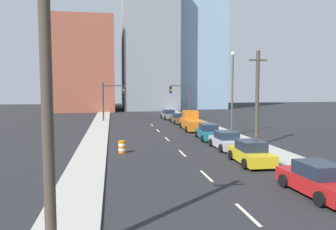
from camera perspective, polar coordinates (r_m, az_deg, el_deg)
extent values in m
cube|color=#ADA89E|center=(53.80, -11.42, -0.61)|extent=(2.38, 97.68, 0.12)
cube|color=#ADA89E|center=(55.14, 3.13, -0.39)|extent=(2.38, 97.68, 0.12)
cube|color=beige|center=(14.01, 13.67, -16.44)|extent=(0.16, 2.40, 0.01)
cube|color=beige|center=(19.19, 6.70, -10.46)|extent=(0.16, 2.40, 0.01)
cube|color=beige|center=(25.36, 2.50, -6.67)|extent=(0.16, 2.40, 0.01)
cube|color=beige|center=(32.27, -0.18, -4.19)|extent=(0.16, 2.40, 0.01)
cube|color=beige|center=(38.55, -1.76, -2.72)|extent=(0.16, 2.40, 0.01)
cube|color=beige|center=(44.45, -2.82, -1.72)|extent=(0.16, 2.40, 0.01)
cube|color=#9E513D|center=(75.29, -14.75, 8.30)|extent=(14.00, 16.00, 19.69)
cube|color=gray|center=(79.86, -3.56, 11.43)|extent=(12.00, 20.00, 28.57)
cube|color=#8CADC6|center=(86.15, 4.10, 12.85)|extent=(13.00, 20.00, 34.26)
cylinder|color=#38383D|center=(49.67, -11.23, 2.19)|extent=(0.24, 0.24, 5.73)
cylinder|color=#38383D|center=(49.60, -9.52, 5.06)|extent=(3.02, 0.16, 0.16)
cube|color=black|center=(49.63, -7.77, 4.36)|extent=(0.34, 0.32, 1.10)
cylinder|color=#4C0C0C|center=(49.46, -7.76, 4.75)|extent=(0.22, 0.04, 0.22)
cylinder|color=yellow|center=(49.46, -7.76, 4.35)|extent=(0.22, 0.04, 0.22)
cylinder|color=#0C3F14|center=(49.46, -7.75, 3.96)|extent=(0.22, 0.04, 0.22)
cylinder|color=#38383D|center=(51.05, 3.79, 2.34)|extent=(0.24, 0.24, 5.73)
cylinder|color=#38383D|center=(50.67, 2.14, 5.12)|extent=(3.02, 0.16, 0.16)
cube|color=black|center=(50.39, 0.45, 4.41)|extent=(0.34, 0.32, 1.10)
cylinder|color=#4C0C0C|center=(50.22, 0.49, 4.79)|extent=(0.22, 0.04, 0.22)
cylinder|color=yellow|center=(50.22, 0.49, 4.40)|extent=(0.22, 0.04, 0.22)
cylinder|color=#0C3F14|center=(50.22, 0.49, 4.02)|extent=(0.22, 0.04, 0.22)
cylinder|color=#473D33|center=(9.54, -20.38, 3.87)|extent=(0.32, 0.32, 9.88)
cylinder|color=#473D33|center=(29.16, 15.26, 2.75)|extent=(0.32, 0.32, 8.17)
cube|color=#473D33|center=(29.23, 15.41, 9.20)|extent=(1.60, 0.14, 0.14)
cylinder|color=orange|center=(25.68, -7.99, -6.36)|extent=(0.56, 0.56, 0.19)
cylinder|color=white|center=(25.64, -7.99, -5.95)|extent=(0.56, 0.56, 0.19)
cylinder|color=orange|center=(25.61, -8.00, -5.53)|extent=(0.56, 0.56, 0.19)
cylinder|color=white|center=(25.57, -8.00, -5.11)|extent=(0.56, 0.56, 0.19)
cylinder|color=orange|center=(25.54, -8.01, -4.69)|extent=(0.56, 0.56, 0.19)
cylinder|color=#4C4C51|center=(34.88, 11.12, 3.24)|extent=(0.20, 0.20, 8.30)
sphere|color=white|center=(35.04, 11.24, 10.40)|extent=(0.44, 0.44, 0.44)
cube|color=red|center=(17.20, 24.58, -10.82)|extent=(1.91, 4.57, 0.71)
cube|color=#1E2838|center=(17.04, 24.66, -8.61)|extent=(1.60, 2.08, 0.65)
cylinder|color=black|center=(17.88, 19.49, -10.76)|extent=(0.25, 0.67, 0.67)
cylinder|color=black|center=(18.86, 24.24, -10.10)|extent=(0.25, 0.67, 0.67)
cylinder|color=black|center=(15.67, 24.94, -13.15)|extent=(0.25, 0.67, 0.67)
cube|color=gold|center=(22.55, 14.22, -6.88)|extent=(1.95, 4.42, 0.71)
cube|color=#1E2838|center=(22.42, 14.25, -5.17)|extent=(1.65, 2.02, 0.65)
cylinder|color=black|center=(23.51, 10.86, -6.85)|extent=(0.24, 0.67, 0.67)
cylinder|color=black|center=(24.16, 15.07, -6.61)|extent=(0.24, 0.67, 0.67)
cylinder|color=black|center=(21.03, 13.21, -8.28)|extent=(0.24, 0.67, 0.67)
cylinder|color=black|center=(21.75, 17.83, -7.95)|extent=(0.24, 0.67, 0.67)
cube|color=#B2B2BC|center=(27.49, 10.14, -4.77)|extent=(1.78, 4.34, 0.67)
cube|color=#1E2838|center=(27.40, 10.16, -3.45)|extent=(1.57, 1.96, 0.61)
cylinder|color=black|center=(28.49, 7.46, -4.79)|extent=(0.22, 0.64, 0.64)
cylinder|color=black|center=(29.09, 10.95, -4.64)|extent=(0.22, 0.64, 0.64)
cylinder|color=black|center=(25.97, 9.22, -5.74)|extent=(0.22, 0.64, 0.64)
cylinder|color=black|center=(26.62, 13.00, -5.55)|extent=(0.22, 0.64, 0.64)
cube|color=#196B75|center=(32.28, 7.04, -3.29)|extent=(1.99, 4.68, 0.71)
cube|color=#1E2838|center=(32.20, 7.05, -2.10)|extent=(1.64, 2.15, 0.64)
cylinder|color=black|center=(33.50, 4.97, -3.35)|extent=(0.25, 0.63, 0.61)
cylinder|color=black|center=(33.90, 7.95, -3.28)|extent=(0.25, 0.63, 0.61)
cylinder|color=black|center=(30.74, 6.02, -4.09)|extent=(0.25, 0.63, 0.61)
cylinder|color=black|center=(31.18, 9.25, -4.00)|extent=(0.25, 0.63, 0.61)
cube|color=orange|center=(39.17, 4.14, -1.55)|extent=(2.22, 6.25, 1.06)
cube|color=orange|center=(39.98, 3.90, 0.08)|extent=(1.79, 1.93, 1.02)
cylinder|color=black|center=(40.91, 2.25, -1.81)|extent=(0.25, 0.69, 0.68)
cylinder|color=black|center=(41.28, 4.99, -1.77)|extent=(0.25, 0.69, 0.68)
cylinder|color=black|center=(37.17, 3.19, -2.48)|extent=(0.25, 0.69, 0.68)
cylinder|color=black|center=(37.57, 6.20, -2.42)|extent=(0.25, 0.69, 0.68)
cube|color=brown|center=(46.61, 1.92, -0.82)|extent=(1.88, 4.77, 0.63)
cube|color=#1E2838|center=(46.55, 1.92, -0.07)|extent=(1.61, 2.16, 0.58)
cylinder|color=black|center=(47.87, 0.45, -0.88)|extent=(0.23, 0.62, 0.61)
cylinder|color=black|center=(48.26, 2.61, -0.84)|extent=(0.23, 0.62, 0.61)
cylinder|color=black|center=(45.01, 1.18, -1.25)|extent=(0.23, 0.62, 0.61)
cylinder|color=black|center=(45.42, 3.47, -1.20)|extent=(0.23, 0.62, 0.61)
cube|color=slate|center=(52.60, 0.14, -0.13)|extent=(2.05, 4.84, 0.67)
cube|color=#1E2838|center=(52.55, 0.14, 0.57)|extent=(1.69, 2.22, 0.62)
cylinder|color=black|center=(53.85, -1.17, -0.21)|extent=(0.26, 0.71, 0.70)
cylinder|color=black|center=(54.25, 0.74, -0.17)|extent=(0.26, 0.71, 0.70)
cylinder|color=black|center=(50.98, -0.50, -0.49)|extent=(0.26, 0.71, 0.70)
cylinder|color=black|center=(51.41, 1.52, -0.44)|extent=(0.26, 0.71, 0.70)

